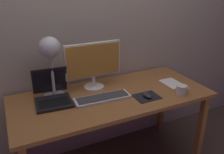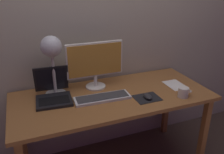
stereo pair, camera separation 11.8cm
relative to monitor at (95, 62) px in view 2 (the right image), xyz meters
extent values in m
cube|color=#B2A893|center=(0.08, 0.21, 0.33)|extent=(4.80, 0.06, 2.60)
cube|color=#935B2D|center=(0.08, -0.19, -0.24)|extent=(1.60, 0.70, 0.03)
cube|color=#935B2D|center=(0.82, -0.48, -0.61)|extent=(0.05, 0.05, 0.71)
cube|color=#935B2D|center=(-0.66, 0.10, -0.61)|extent=(0.05, 0.05, 0.71)
cube|color=#935B2D|center=(0.82, 0.10, -0.61)|extent=(0.05, 0.05, 0.71)
cylinder|color=silver|center=(0.00, 0.00, -0.22)|extent=(0.17, 0.17, 0.01)
cylinder|color=silver|center=(0.00, 0.00, -0.17)|extent=(0.03, 0.03, 0.09)
cube|color=silver|center=(0.00, 0.00, 0.02)|extent=(0.48, 0.03, 0.29)
cube|color=gold|center=(0.00, -0.02, 0.02)|extent=(0.46, 0.00, 0.26)
cube|color=silver|center=(-0.02, -0.23, -0.22)|extent=(0.45, 0.16, 0.02)
cube|color=#38383A|center=(-0.02, -0.23, -0.21)|extent=(0.41, 0.13, 0.01)
cube|color=black|center=(-0.38, -0.13, -0.22)|extent=(0.28, 0.25, 0.02)
cube|color=black|center=(-0.38, -0.15, -0.21)|extent=(0.24, 0.14, 0.00)
cube|color=black|center=(-0.36, 0.02, -0.10)|extent=(0.27, 0.10, 0.22)
cube|color=black|center=(-0.36, 0.02, -0.10)|extent=(0.24, 0.09, 0.19)
cylinder|color=beige|center=(-0.34, -0.01, -0.22)|extent=(0.16, 0.16, 0.01)
cylinder|color=silver|center=(-0.34, -0.01, -0.04)|extent=(0.02, 0.02, 0.35)
sphere|color=silver|center=(-0.34, -0.01, 0.17)|extent=(0.16, 0.16, 0.16)
sphere|color=#FFEAB2|center=(-0.34, -0.02, 0.13)|extent=(0.06, 0.06, 0.06)
cube|color=black|center=(0.32, -0.34, -0.23)|extent=(0.20, 0.16, 0.00)
ellipsoid|color=#28282B|center=(0.31, -0.35, -0.21)|extent=(0.06, 0.10, 0.03)
cylinder|color=white|center=(0.59, -0.42, -0.19)|extent=(0.08, 0.08, 0.08)
torus|color=white|center=(0.65, -0.42, -0.19)|extent=(0.05, 0.05, 0.01)
cube|color=white|center=(0.67, -0.21, -0.23)|extent=(0.15, 0.21, 0.00)
camera|label=1|loc=(-0.65, -1.74, 0.65)|focal=38.11mm
camera|label=2|loc=(-0.55, -1.79, 0.65)|focal=38.11mm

